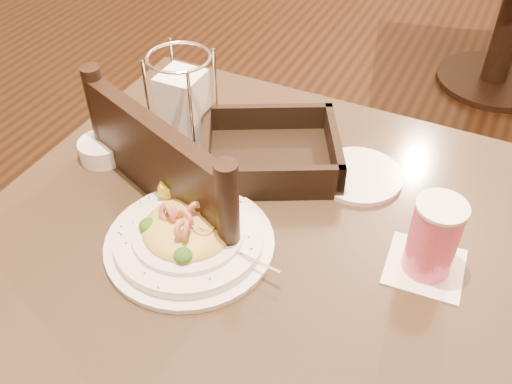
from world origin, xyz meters
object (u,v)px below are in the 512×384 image
at_px(napkin_caddy, 184,106).
at_px(side_plate, 359,175).
at_px(butter_ramekin, 102,150).
at_px(dining_chair_near, 224,255).
at_px(pasta_bowl, 189,234).
at_px(drink_glass, 433,238).
at_px(main_table, 251,321).
at_px(bread_basket, 270,155).

relative_size(napkin_caddy, side_plate, 1.18).
bearing_deg(butter_ramekin, napkin_caddy, 44.82).
relative_size(dining_chair_near, pasta_bowl, 3.07).
distance_m(drink_glass, butter_ramekin, 0.62).
xyz_separation_m(napkin_caddy, butter_ramekin, (-0.12, -0.12, -0.06)).
height_order(main_table, side_plate, side_plate).
distance_m(main_table, side_plate, 0.34).
distance_m(dining_chair_near, pasta_bowl, 0.34).
distance_m(bread_basket, butter_ramekin, 0.32).
height_order(napkin_caddy, butter_ramekin, napkin_caddy).
height_order(pasta_bowl, drink_glass, drink_glass).
xyz_separation_m(dining_chair_near, side_plate, (0.25, 0.08, 0.25)).
height_order(dining_chair_near, pasta_bowl, dining_chair_near).
distance_m(pasta_bowl, side_plate, 0.34).
bearing_deg(bread_basket, main_table, -75.01).
bearing_deg(napkin_caddy, bread_basket, 0.99).
relative_size(bread_basket, side_plate, 1.96).
bearing_deg(napkin_caddy, butter_ramekin, -135.18).
distance_m(main_table, bread_basket, 0.32).
relative_size(dining_chair_near, napkin_caddy, 4.93).
distance_m(side_plate, butter_ramekin, 0.48).
xyz_separation_m(pasta_bowl, drink_glass, (0.35, 0.12, 0.04)).
relative_size(drink_glass, napkin_caddy, 0.70).
distance_m(pasta_bowl, napkin_caddy, 0.29).
distance_m(main_table, pasta_bowl, 0.28).
distance_m(bread_basket, napkin_caddy, 0.19).
bearing_deg(main_table, butter_ramekin, 169.51).
height_order(bread_basket, napkin_caddy, napkin_caddy).
relative_size(main_table, pasta_bowl, 2.97).
height_order(dining_chair_near, drink_glass, dining_chair_near).
bearing_deg(bread_basket, dining_chair_near, -151.76).
bearing_deg(napkin_caddy, side_plate, 6.56).
bearing_deg(side_plate, drink_glass, -45.45).
relative_size(bread_basket, napkin_caddy, 1.66).
xyz_separation_m(bread_basket, side_plate, (0.16, 0.04, -0.02)).
bearing_deg(napkin_caddy, drink_glass, -13.76).
relative_size(main_table, napkin_caddy, 4.77).
bearing_deg(main_table, pasta_bowl, -142.36).
height_order(main_table, pasta_bowl, pasta_bowl).
xyz_separation_m(dining_chair_near, drink_glass, (0.41, -0.08, 0.31)).
height_order(pasta_bowl, bread_basket, pasta_bowl).
height_order(drink_glass, side_plate, drink_glass).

